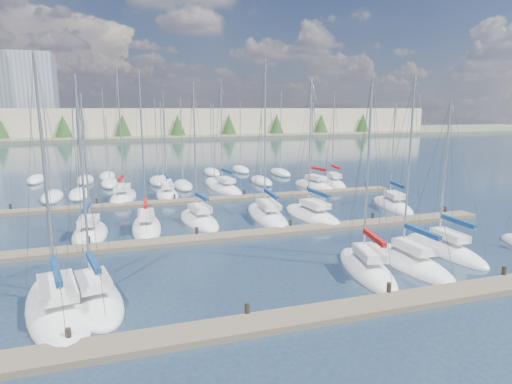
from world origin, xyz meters
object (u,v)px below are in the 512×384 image
object	(u,v)px
sailboat_r	(333,183)
sailboat_o	(167,195)
sailboat_f	(445,250)
sailboat_q	(314,186)
sailboat_j	(199,220)
sailboat_i	(147,227)
sailboat_c	(94,299)
sailboat_e	(409,262)
sailboat_d	(367,269)
sailboat_h	(90,234)
sailboat_b	(58,306)
sailboat_n	(123,197)
sailboat_k	(267,215)
sailboat_p	(225,189)
sailboat_l	(312,215)
sailboat_m	(392,205)

from	to	relation	value
sailboat_r	sailboat_o	bearing A→B (deg)	-167.39
sailboat_f	sailboat_q	size ratio (longest dim) A/B	0.99
sailboat_j	sailboat_i	bearing A→B (deg)	-175.78
sailboat_c	sailboat_e	bearing A→B (deg)	-12.75
sailboat_j	sailboat_d	distance (m)	16.99
sailboat_h	sailboat_e	bearing A→B (deg)	-29.82
sailboat_f	sailboat_b	xyz separation A→B (m)	(-25.16, -1.22, -0.01)
sailboat_n	sailboat_k	xyz separation A→B (m)	(12.76, -13.05, -0.01)
sailboat_e	sailboat_c	bearing A→B (deg)	177.81
sailboat_d	sailboat_k	distance (m)	14.77
sailboat_p	sailboat_h	distance (m)	21.73
sailboat_h	sailboat_k	size ratio (longest dim) A/B	0.79
sailboat_q	sailboat_k	xyz separation A→B (m)	(-10.96, -12.95, 0.01)
sailboat_c	sailboat_d	distance (m)	16.14
sailboat_l	sailboat_f	bearing A→B (deg)	-73.26
sailboat_o	sailboat_h	size ratio (longest dim) A/B	1.08
sailboat_p	sailboat_k	xyz separation A→B (m)	(0.59, -14.59, 0.00)
sailboat_h	sailboat_b	xyz separation A→B (m)	(-0.80, -13.17, -0.01)
sailboat_p	sailboat_c	bearing A→B (deg)	-124.64
sailboat_d	sailboat_b	distance (m)	17.82
sailboat_e	sailboat_m	world-z (taller)	sailboat_e
sailboat_q	sailboat_n	distance (m)	23.71
sailboat_d	sailboat_h	size ratio (longest dim) A/B	1.07
sailboat_f	sailboat_k	distance (m)	15.86
sailboat_r	sailboat_q	xyz separation A→B (m)	(-3.27, -0.90, -0.02)
sailboat_d	sailboat_r	bearing A→B (deg)	77.02
sailboat_r	sailboat_p	xyz separation A→B (m)	(-14.81, 0.74, -0.01)
sailboat_i	sailboat_n	size ratio (longest dim) A/B	0.88
sailboat_l	sailboat_b	distance (m)	24.32
sailboat_e	sailboat_i	world-z (taller)	sailboat_i
sailboat_r	sailboat_b	bearing A→B (deg)	-127.60
sailboat_p	sailboat_q	size ratio (longest dim) A/B	1.26
sailboat_m	sailboat_f	size ratio (longest dim) A/B	0.99
sailboat_l	sailboat_h	world-z (taller)	sailboat_l
sailboat_q	sailboat_i	bearing A→B (deg)	-158.53
sailboat_n	sailboat_h	bearing A→B (deg)	-92.29
sailboat_r	sailboat_d	size ratio (longest dim) A/B	1.02
sailboat_h	sailboat_m	size ratio (longest dim) A/B	1.06
sailboat_h	sailboat_c	bearing A→B (deg)	-82.73
sailboat_j	sailboat_p	world-z (taller)	sailboat_p
sailboat_i	sailboat_m	world-z (taller)	sailboat_i
sailboat_f	sailboat_k	bearing A→B (deg)	124.44
sailboat_l	sailboat_b	xyz separation A→B (m)	(-20.41, -13.22, -0.01)
sailboat_n	sailboat_l	bearing A→B (deg)	-31.49
sailboat_e	sailboat_i	distance (m)	21.09
sailboat_c	sailboat_d	bearing A→B (deg)	-13.71
sailboat_c	sailboat_n	world-z (taller)	sailboat_n
sailboat_h	sailboat_q	distance (m)	30.02
sailboat_l	sailboat_b	bearing A→B (deg)	-151.95
sailboat_m	sailboat_k	world-z (taller)	sailboat_k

